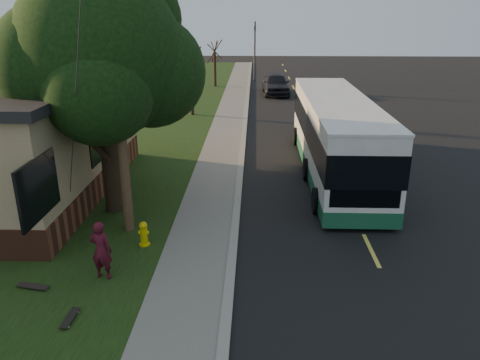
% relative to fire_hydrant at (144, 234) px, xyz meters
% --- Properties ---
extents(ground, '(120.00, 120.00, 0.00)m').
position_rel_fire_hydrant_xyz_m(ground, '(2.60, 0.00, -0.43)').
color(ground, black).
rests_on(ground, ground).
extents(road, '(8.00, 80.00, 0.01)m').
position_rel_fire_hydrant_xyz_m(road, '(6.60, 10.00, -0.43)').
color(road, black).
rests_on(road, ground).
extents(curb, '(0.25, 80.00, 0.12)m').
position_rel_fire_hydrant_xyz_m(curb, '(2.60, 10.00, -0.37)').
color(curb, gray).
rests_on(curb, ground).
extents(sidewalk, '(2.00, 80.00, 0.08)m').
position_rel_fire_hydrant_xyz_m(sidewalk, '(1.60, 10.00, -0.39)').
color(sidewalk, slate).
rests_on(sidewalk, ground).
extents(grass_verge, '(5.00, 80.00, 0.07)m').
position_rel_fire_hydrant_xyz_m(grass_verge, '(-1.90, 10.00, -0.40)').
color(grass_verge, black).
rests_on(grass_verge, ground).
extents(fire_hydrant, '(0.32, 0.32, 0.74)m').
position_rel_fire_hydrant_xyz_m(fire_hydrant, '(0.00, 0.00, 0.00)').
color(fire_hydrant, '#DDC20B').
rests_on(fire_hydrant, grass_verge).
extents(utility_pole, '(2.86, 3.21, 9.07)m').
position_rel_fire_hydrant_xyz_m(utility_pole, '(-0.71, 0.99, 4.20)').
color(utility_pole, '#473321').
rests_on(utility_pole, ground).
extents(leafy_tree, '(6.30, 6.00, 7.80)m').
position_rel_fire_hydrant_xyz_m(leafy_tree, '(-1.57, 2.65, 4.73)').
color(leafy_tree, black).
rests_on(leafy_tree, grass_verge).
extents(bare_tree_near, '(1.38, 1.21, 4.31)m').
position_rel_fire_hydrant_xyz_m(bare_tree_near, '(-0.90, 18.00, 1.72)').
color(bare_tree_near, black).
rests_on(bare_tree_near, grass_verge).
extents(bare_tree_far, '(1.38, 1.21, 4.03)m').
position_rel_fire_hydrant_xyz_m(bare_tree_far, '(-0.40, 30.00, 1.57)').
color(bare_tree_far, black).
rests_on(bare_tree_far, grass_verge).
extents(traffic_signal, '(0.18, 0.22, 5.50)m').
position_rel_fire_hydrant_xyz_m(traffic_signal, '(3.10, 34.00, 2.73)').
color(traffic_signal, '#2D2D30').
rests_on(traffic_signal, ground).
extents(transit_bus, '(2.71, 11.75, 3.18)m').
position_rel_fire_hydrant_xyz_m(transit_bus, '(6.55, 6.89, 1.26)').
color(transit_bus, silver).
rests_on(transit_bus, ground).
extents(skateboarder, '(0.63, 0.48, 1.57)m').
position_rel_fire_hydrant_xyz_m(skateboarder, '(-0.65, -1.78, 0.42)').
color(skateboarder, '#480E1C').
rests_on(skateboarder, grass_verge).
extents(skateboard_main, '(0.22, 0.76, 0.07)m').
position_rel_fire_hydrant_xyz_m(skateboard_main, '(-0.86, -3.56, -0.31)').
color(skateboard_main, black).
rests_on(skateboard_main, grass_verge).
extents(skateboard_spare, '(0.86, 0.37, 0.08)m').
position_rel_fire_hydrant_xyz_m(skateboard_spare, '(-2.25, -2.35, -0.30)').
color(skateboard_spare, black).
rests_on(skateboard_spare, grass_verge).
extents(dumpster, '(1.67, 1.43, 1.29)m').
position_rel_fire_hydrant_xyz_m(dumpster, '(-6.90, 6.41, 0.26)').
color(dumpster, black).
rests_on(dumpster, building_lot).
extents(distant_car, '(2.26, 5.11, 1.71)m').
position_rel_fire_hydrant_xyz_m(distant_car, '(4.85, 26.39, 0.42)').
color(distant_car, black).
rests_on(distant_car, ground).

